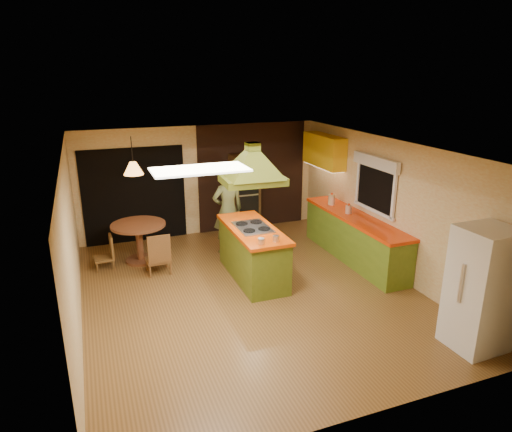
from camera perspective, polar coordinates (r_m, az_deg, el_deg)
name	(u,v)px	position (r m, az deg, el deg)	size (l,w,h in m)	color
ground	(250,292)	(8.03, -0.75, -9.43)	(6.50, 6.50, 0.00)	brown
room_walls	(250,224)	(7.53, -0.79, -0.96)	(5.50, 6.50, 6.50)	beige
ceiling_plane	(249,148)	(7.23, -0.83, 8.46)	(6.50, 6.50, 0.00)	silver
brick_panel	(252,176)	(10.87, -0.45, 4.97)	(2.64, 0.03, 2.50)	#381E14
nook_opening	(135,195)	(10.31, -14.93, 2.50)	(2.20, 0.03, 2.10)	black
right_counter	(354,238)	(9.36, 12.18, -2.66)	(0.62, 3.05, 0.92)	olive
upper_cabinets	(324,151)	(10.36, 8.50, 8.08)	(0.34, 1.40, 0.70)	yellow
window_right	(376,175)	(8.97, 14.75, 4.99)	(0.12, 1.35, 1.06)	black
fluor_panel	(200,170)	(5.78, -7.03, 5.78)	(1.20, 0.60, 0.03)	white
kitchen_island	(253,252)	(8.35, -0.40, -4.56)	(0.80, 1.96, 0.99)	#5D6C1B
range_hood	(253,157)	(7.85, -0.43, 7.36)	(1.10, 0.82, 0.80)	olive
man	(228,210)	(9.38, -3.53, 0.71)	(0.67, 0.44, 1.84)	#51572E
refrigerator	(482,289)	(6.90, 26.36, -8.19)	(0.71, 0.68, 1.74)	white
wall_oven	(244,194)	(10.59, -1.45, 2.76)	(0.61, 0.60, 1.83)	#4C3218
dining_table	(139,235)	(9.31, -14.42, -2.31)	(1.06, 1.06, 0.79)	brown
chair_left	(103,252)	(9.26, -18.54, -4.34)	(0.36, 0.36, 0.65)	brown
chair_near	(158,252)	(8.79, -12.20, -4.46)	(0.44, 0.44, 0.81)	brown
pendant_lamp	(133,168)	(8.95, -15.08, 5.78)	(0.37, 0.37, 0.24)	#FF9E3F
canister_large	(332,200)	(9.86, 9.43, 2.04)	(0.15, 0.15, 0.22)	beige
canister_medium	(332,201)	(9.85, 9.48, 1.89)	(0.12, 0.12, 0.17)	#F2DDC3
canister_small	(349,209)	(9.31, 11.50, 0.81)	(0.13, 0.13, 0.17)	beige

